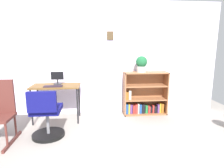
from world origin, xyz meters
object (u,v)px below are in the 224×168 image
object	(u,v)px
monitor	(57,78)
potted_plant_on_shelf	(141,64)
bookshelf_low	(144,96)
desk	(56,89)
keyboard	(53,86)
office_chair	(46,117)

from	to	relation	value
monitor	potted_plant_on_shelf	size ratio (longest dim) A/B	0.75
bookshelf_low	potted_plant_on_shelf	world-z (taller)	potted_plant_on_shelf
desk	potted_plant_on_shelf	size ratio (longest dim) A/B	2.74
keyboard	bookshelf_low	size ratio (longest dim) A/B	0.36
monitor	bookshelf_low	xyz separation A→B (m)	(1.79, 0.15, -0.44)
monitor	office_chair	world-z (taller)	monitor
office_chair	monitor	bearing A→B (deg)	87.34
keyboard	desk	bearing A→B (deg)	81.77
monitor	keyboard	xyz separation A→B (m)	(-0.04, -0.23, -0.12)
bookshelf_low	office_chair	bearing A→B (deg)	-151.69
office_chair	bookshelf_low	world-z (taller)	bookshelf_low
bookshelf_low	monitor	bearing A→B (deg)	-175.30
desk	bookshelf_low	world-z (taller)	bookshelf_low
keyboard	office_chair	bearing A→B (deg)	-89.98
office_chair	bookshelf_low	xyz separation A→B (m)	(1.83, 0.99, 0.05)
monitor	potted_plant_on_shelf	world-z (taller)	potted_plant_on_shelf
desk	office_chair	distance (m)	0.81
keyboard	bookshelf_low	world-z (taller)	bookshelf_low
monitor	office_chair	xyz separation A→B (m)	(-0.04, -0.84, -0.49)
keyboard	potted_plant_on_shelf	xyz separation A→B (m)	(1.74, 0.32, 0.38)
monitor	keyboard	distance (m)	0.26
keyboard	potted_plant_on_shelf	distance (m)	1.81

